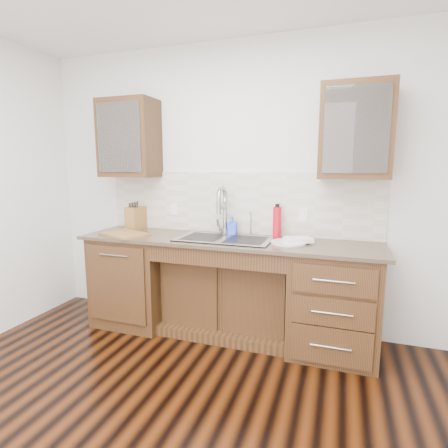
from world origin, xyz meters
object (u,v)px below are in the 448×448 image
(plate, at_px, (288,242))
(cutting_board, at_px, (124,234))
(water_bottle, at_px, (277,222))
(knife_block, at_px, (136,218))
(soap_bottle, at_px, (232,226))

(plate, height_order, cutting_board, cutting_board)
(water_bottle, height_order, cutting_board, water_bottle)
(water_bottle, xyz_separation_m, knife_block, (-1.48, -0.00, -0.03))
(soap_bottle, distance_m, knife_block, 1.05)
(soap_bottle, relative_size, knife_block, 0.75)
(water_bottle, bearing_deg, soap_bottle, 179.82)
(plate, distance_m, cutting_board, 1.54)
(soap_bottle, relative_size, plate, 0.58)
(knife_block, bearing_deg, water_bottle, 8.12)
(soap_bottle, relative_size, water_bottle, 0.62)
(cutting_board, bearing_deg, knife_block, 104.17)
(cutting_board, bearing_deg, plate, 4.60)
(water_bottle, distance_m, knife_block, 1.48)
(plate, xyz_separation_m, cutting_board, (-1.53, -0.12, 0.00))
(knife_block, bearing_deg, plate, 0.52)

